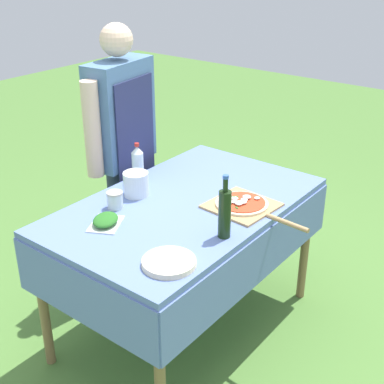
{
  "coord_description": "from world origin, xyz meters",
  "views": [
    {
      "loc": [
        -1.95,
        -1.55,
        2.06
      ],
      "look_at": [
        0.06,
        0.0,
        0.85
      ],
      "focal_mm": 50.0,
      "sensor_mm": 36.0,
      "label": 1
    }
  ],
  "objects_px": {
    "prep_table": "(185,218)",
    "mixing_tub": "(136,184)",
    "pizza_on_peel": "(244,205)",
    "sauce_jar": "(115,201)",
    "oil_bottle": "(225,213)",
    "water_bottle": "(138,164)",
    "person_cook": "(123,138)",
    "herb_container": "(106,220)",
    "plate_stack": "(169,262)"
  },
  "relations": [
    {
      "from": "prep_table",
      "to": "mixing_tub",
      "type": "xyz_separation_m",
      "value": [
        -0.09,
        0.26,
        0.16
      ]
    },
    {
      "from": "pizza_on_peel",
      "to": "sauce_jar",
      "type": "distance_m",
      "value": 0.66
    },
    {
      "from": "prep_table",
      "to": "oil_bottle",
      "type": "xyz_separation_m",
      "value": [
        -0.16,
        -0.36,
        0.22
      ]
    },
    {
      "from": "prep_table",
      "to": "pizza_on_peel",
      "type": "distance_m",
      "value": 0.32
    },
    {
      "from": "oil_bottle",
      "to": "water_bottle",
      "type": "xyz_separation_m",
      "value": [
        0.21,
        0.73,
        -0.01
      ]
    },
    {
      "from": "oil_bottle",
      "to": "mixing_tub",
      "type": "height_order",
      "value": "oil_bottle"
    },
    {
      "from": "person_cook",
      "to": "herb_container",
      "type": "distance_m",
      "value": 0.79
    },
    {
      "from": "plate_stack",
      "to": "sauce_jar",
      "type": "xyz_separation_m",
      "value": [
        0.24,
        0.56,
        0.03
      ]
    },
    {
      "from": "mixing_tub",
      "to": "sauce_jar",
      "type": "height_order",
      "value": "mixing_tub"
    },
    {
      "from": "pizza_on_peel",
      "to": "herb_container",
      "type": "relative_size",
      "value": 2.48
    },
    {
      "from": "water_bottle",
      "to": "mixing_tub",
      "type": "bearing_deg",
      "value": -140.59
    },
    {
      "from": "water_bottle",
      "to": "mixing_tub",
      "type": "xyz_separation_m",
      "value": [
        -0.13,
        -0.11,
        -0.04
      ]
    },
    {
      "from": "prep_table",
      "to": "oil_bottle",
      "type": "relative_size",
      "value": 4.79
    },
    {
      "from": "prep_table",
      "to": "plate_stack",
      "type": "xyz_separation_m",
      "value": [
        -0.5,
        -0.31,
        0.1
      ]
    },
    {
      "from": "mixing_tub",
      "to": "plate_stack",
      "type": "height_order",
      "value": "mixing_tub"
    },
    {
      "from": "person_cook",
      "to": "oil_bottle",
      "type": "xyz_separation_m",
      "value": [
        -0.36,
        -0.99,
        -0.04
      ]
    },
    {
      "from": "pizza_on_peel",
      "to": "herb_container",
      "type": "height_order",
      "value": "same"
    },
    {
      "from": "herb_container",
      "to": "person_cook",
      "type": "bearing_deg",
      "value": 37.89
    },
    {
      "from": "person_cook",
      "to": "plate_stack",
      "type": "xyz_separation_m",
      "value": [
        -0.7,
        -0.94,
        -0.15
      ]
    },
    {
      "from": "oil_bottle",
      "to": "mixing_tub",
      "type": "bearing_deg",
      "value": 83.27
    },
    {
      "from": "pizza_on_peel",
      "to": "plate_stack",
      "type": "height_order",
      "value": "pizza_on_peel"
    },
    {
      "from": "water_bottle",
      "to": "plate_stack",
      "type": "distance_m",
      "value": 0.88
    },
    {
      "from": "pizza_on_peel",
      "to": "sauce_jar",
      "type": "height_order",
      "value": "sauce_jar"
    },
    {
      "from": "herb_container",
      "to": "prep_table",
      "type": "bearing_deg",
      "value": -20.62
    },
    {
      "from": "person_cook",
      "to": "water_bottle",
      "type": "height_order",
      "value": "person_cook"
    },
    {
      "from": "sauce_jar",
      "to": "mixing_tub",
      "type": "bearing_deg",
      "value": 5.89
    },
    {
      "from": "mixing_tub",
      "to": "plate_stack",
      "type": "bearing_deg",
      "value": -125.72
    },
    {
      "from": "person_cook",
      "to": "oil_bottle",
      "type": "relative_size",
      "value": 5.3
    },
    {
      "from": "water_bottle",
      "to": "person_cook",
      "type": "bearing_deg",
      "value": 60.04
    },
    {
      "from": "mixing_tub",
      "to": "water_bottle",
      "type": "bearing_deg",
      "value": 39.41
    },
    {
      "from": "plate_stack",
      "to": "oil_bottle",
      "type": "bearing_deg",
      "value": -8.01
    },
    {
      "from": "person_cook",
      "to": "pizza_on_peel",
      "type": "bearing_deg",
      "value": 79.16
    },
    {
      "from": "prep_table",
      "to": "oil_bottle",
      "type": "bearing_deg",
      "value": -114.39
    },
    {
      "from": "mixing_tub",
      "to": "sauce_jar",
      "type": "bearing_deg",
      "value": -174.11
    },
    {
      "from": "sauce_jar",
      "to": "oil_bottle",
      "type": "bearing_deg",
      "value": -80.31
    },
    {
      "from": "oil_bottle",
      "to": "mixing_tub",
      "type": "distance_m",
      "value": 0.63
    },
    {
      "from": "prep_table",
      "to": "pizza_on_peel",
      "type": "bearing_deg",
      "value": -62.53
    },
    {
      "from": "herb_container",
      "to": "plate_stack",
      "type": "height_order",
      "value": "herb_container"
    },
    {
      "from": "prep_table",
      "to": "person_cook",
      "type": "relative_size",
      "value": 0.9
    },
    {
      "from": "herb_container",
      "to": "mixing_tub",
      "type": "bearing_deg",
      "value": 18.0
    },
    {
      "from": "person_cook",
      "to": "mixing_tub",
      "type": "bearing_deg",
      "value": 45.12
    },
    {
      "from": "prep_table",
      "to": "herb_container",
      "type": "relative_size",
      "value": 6.53
    },
    {
      "from": "prep_table",
      "to": "person_cook",
      "type": "height_order",
      "value": "person_cook"
    },
    {
      "from": "prep_table",
      "to": "person_cook",
      "type": "distance_m",
      "value": 0.71
    },
    {
      "from": "oil_bottle",
      "to": "sauce_jar",
      "type": "distance_m",
      "value": 0.62
    },
    {
      "from": "person_cook",
      "to": "herb_container",
      "type": "bearing_deg",
      "value": 30.42
    },
    {
      "from": "pizza_on_peel",
      "to": "oil_bottle",
      "type": "bearing_deg",
      "value": -159.85
    },
    {
      "from": "oil_bottle",
      "to": "sauce_jar",
      "type": "xyz_separation_m",
      "value": [
        -0.1,
        0.6,
        -0.08
      ]
    },
    {
      "from": "mixing_tub",
      "to": "plate_stack",
      "type": "relative_size",
      "value": 0.58
    },
    {
      "from": "pizza_on_peel",
      "to": "prep_table",
      "type": "bearing_deg",
      "value": 121.71
    }
  ]
}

